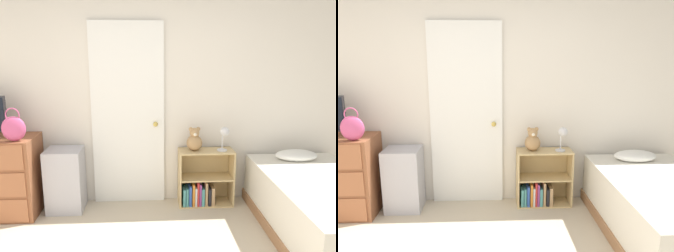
{
  "view_description": "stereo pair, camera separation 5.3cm",
  "coord_description": "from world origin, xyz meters",
  "views": [
    {
      "loc": [
        0.02,
        -1.77,
        1.73
      ],
      "look_at": [
        0.24,
        1.72,
        0.97
      ],
      "focal_mm": 35.0,
      "sensor_mm": 36.0,
      "label": 1
    },
    {
      "loc": [
        0.07,
        -1.77,
        1.73
      ],
      "look_at": [
        0.24,
        1.72,
        0.97
      ],
      "focal_mm": 35.0,
      "sensor_mm": 36.0,
      "label": 2
    }
  ],
  "objects": [
    {
      "name": "teddy_bear",
      "position": [
        0.55,
        1.81,
        0.77
      ],
      "size": [
        0.18,
        0.18,
        0.27
      ],
      "color": "tan",
      "rests_on": "bookshelf"
    },
    {
      "name": "wall_back",
      "position": [
        0.0,
        2.0,
        1.27
      ],
      "size": [
        10.0,
        0.06,
        2.55
      ],
      "color": "silver",
      "rests_on": "ground_plane"
    },
    {
      "name": "desk_lamp",
      "position": [
        0.88,
        1.77,
        0.85
      ],
      "size": [
        0.13,
        0.12,
        0.28
      ],
      "color": "silver",
      "rests_on": "bookshelf"
    },
    {
      "name": "bookshelf",
      "position": [
        0.65,
        1.81,
        0.25
      ],
      "size": [
        0.63,
        0.28,
        0.66
      ],
      "color": "tan",
      "rests_on": "ground_plane"
    },
    {
      "name": "handbag",
      "position": [
        -1.33,
        1.53,
        1.01
      ],
      "size": [
        0.24,
        0.11,
        0.34
      ],
      "color": "#C64C7F",
      "rests_on": "dresser"
    },
    {
      "name": "storage_bin",
      "position": [
        -0.91,
        1.77,
        0.35
      ],
      "size": [
        0.39,
        0.37,
        0.71
      ],
      "color": "#ADADB7",
      "rests_on": "ground_plane"
    },
    {
      "name": "bed",
      "position": [
        1.7,
        1.04,
        0.28
      ],
      "size": [
        1.05,
        1.85,
        0.67
      ],
      "color": "#996B47",
      "rests_on": "ground_plane"
    },
    {
      "name": "door_closed",
      "position": [
        -0.21,
        1.95,
        1.05
      ],
      "size": [
        0.83,
        0.09,
        2.1
      ],
      "color": "white",
      "rests_on": "ground_plane"
    }
  ]
}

